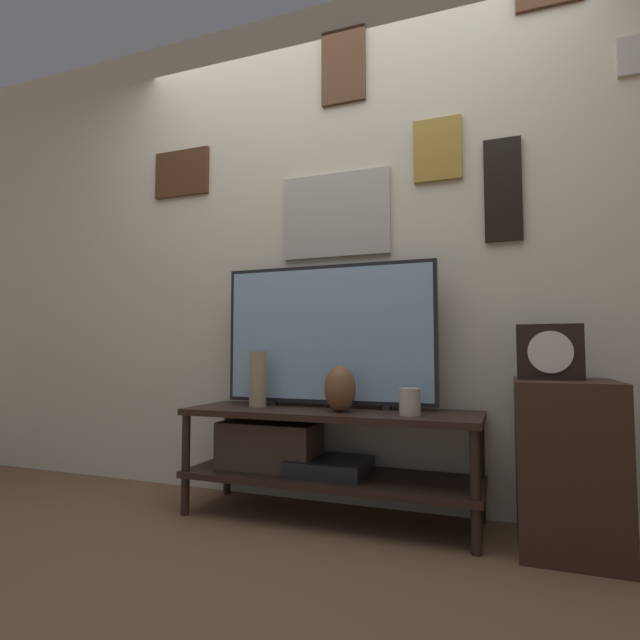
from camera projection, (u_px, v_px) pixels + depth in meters
name	position (u px, v px, depth m)	size (l,w,h in m)	color
ground_plane	(309.00, 538.00, 2.07)	(12.00, 12.00, 0.00)	brown
wall_back	(347.00, 242.00, 2.66)	(6.40, 0.08, 2.70)	beige
media_console	(308.00, 448.00, 2.38)	(1.39, 0.44, 0.50)	black
television	(327.00, 334.00, 2.48)	(1.08, 0.05, 0.71)	black
vase_urn_stoneware	(340.00, 388.00, 2.28)	(0.15, 0.14, 0.21)	brown
vase_tall_ceramic	(258.00, 379.00, 2.48)	(0.08, 0.08, 0.28)	tan
candle_jar	(410.00, 402.00, 2.15)	(0.09, 0.09, 0.12)	#C1B29E
side_table	(567.00, 464.00, 1.98)	(0.38, 0.46, 0.66)	#382319
mantel_clock	(549.00, 352.00, 2.04)	(0.25, 0.11, 0.23)	black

